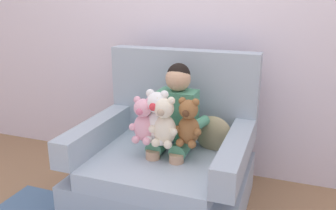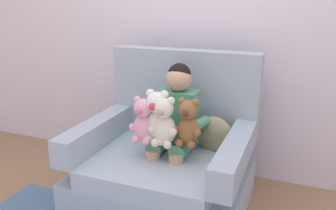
# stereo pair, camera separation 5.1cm
# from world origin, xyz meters

# --- Properties ---
(ground_plane) EXTENTS (8.00, 8.00, 0.00)m
(ground_plane) POSITION_xyz_m (0.00, 0.00, 0.00)
(ground_plane) COLOR #936D4C
(back_wall) EXTENTS (6.00, 0.10, 2.60)m
(back_wall) POSITION_xyz_m (0.00, 0.70, 1.30)
(back_wall) COLOR silver
(back_wall) RESTS_ON ground
(armchair) EXTENTS (1.11, 0.95, 1.04)m
(armchair) POSITION_xyz_m (0.00, 0.06, 0.31)
(armchair) COLOR #9EADBC
(armchair) RESTS_ON ground
(seated_child) EXTENTS (0.45, 0.39, 0.82)m
(seated_child) POSITION_xyz_m (0.05, 0.08, 0.62)
(seated_child) COLOR #4C9370
(seated_child) RESTS_ON armchair
(plush_white) EXTENTS (0.20, 0.17, 0.34)m
(plush_white) POSITION_xyz_m (-0.01, -0.08, 0.68)
(plush_white) COLOR white
(plush_white) RESTS_ON armchair
(plush_pink) EXTENTS (0.18, 0.14, 0.30)m
(plush_pink) POSITION_xyz_m (-0.09, -0.12, 0.66)
(plush_pink) COLOR #EAA8BC
(plush_pink) RESTS_ON armchair
(plush_cream) EXTENTS (0.19, 0.15, 0.32)m
(plush_cream) POSITION_xyz_m (0.05, -0.12, 0.67)
(plush_cream) COLOR silver
(plush_cream) RESTS_ON armchair
(plush_brown) EXTENTS (0.18, 0.15, 0.31)m
(plush_brown) POSITION_xyz_m (0.19, -0.06, 0.66)
(plush_brown) COLOR brown
(plush_brown) RESTS_ON armchair
(throw_pillow) EXTENTS (0.27, 0.15, 0.26)m
(throw_pillow) POSITION_xyz_m (0.29, 0.18, 0.51)
(throw_pillow) COLOR #998C66
(throw_pillow) RESTS_ON armchair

